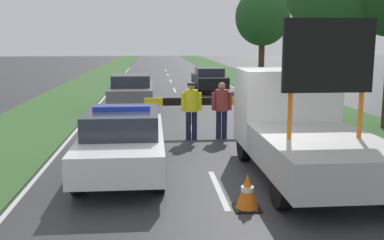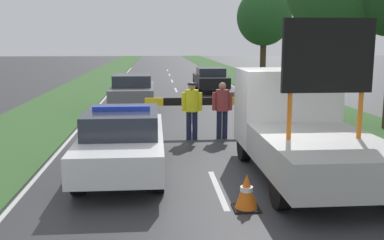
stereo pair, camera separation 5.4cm
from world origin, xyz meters
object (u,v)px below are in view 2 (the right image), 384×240
object	(u,v)px
police_car	(123,140)
road_barrier	(200,103)
pedestrian_civilian	(222,106)
utility_pole	(319,2)
police_officer	(192,106)
queued_car_suv_grey	(133,92)
roadside_tree_near_left	(264,17)
traffic_cone_near_police	(284,133)
traffic_cone_centre_front	(246,192)
work_truck	(300,126)
queued_car_sedan_black	(210,79)

from	to	relation	value
police_car	road_barrier	world-z (taller)	police_car
pedestrian_civilian	utility_pole	distance (m)	6.30
police_officer	queued_car_suv_grey	size ratio (longest dim) A/B	0.41
pedestrian_civilian	roadside_tree_near_left	distance (m)	16.47
road_barrier	police_officer	size ratio (longest dim) A/B	2.01
road_barrier	queued_car_suv_grey	bearing A→B (deg)	115.99
queued_car_suv_grey	utility_pole	world-z (taller)	utility_pole
queued_car_suv_grey	utility_pole	distance (m)	8.38
traffic_cone_near_police	traffic_cone_centre_front	world-z (taller)	traffic_cone_centre_front
police_car	road_barrier	bearing A→B (deg)	64.68
police_car	traffic_cone_centre_front	size ratio (longest dim) A/B	7.36
police_car	traffic_cone_near_police	xyz separation A→B (m)	(4.54, 2.62, -0.48)
police_car	pedestrian_civilian	xyz separation A→B (m)	(2.79, 3.40, 0.26)
road_barrier	pedestrian_civilian	xyz separation A→B (m)	(0.61, -0.76, 0.03)
roadside_tree_near_left	work_truck	bearing A→B (deg)	-101.01
work_truck	utility_pole	world-z (taller)	utility_pole
work_truck	traffic_cone_near_police	distance (m)	3.16
road_barrier	roadside_tree_near_left	xyz separation A→B (m)	(5.55, 14.58, 3.46)
road_barrier	police_officer	bearing A→B (deg)	-110.26
work_truck	traffic_cone_centre_front	world-z (taller)	work_truck
police_officer	queued_car_sedan_black	distance (m)	13.25
police_car	traffic_cone_near_police	bearing A→B (deg)	32.34
traffic_cone_centre_front	queued_car_sedan_black	size ratio (longest dim) A/B	0.15
roadside_tree_near_left	utility_pole	distance (m)	12.01
work_truck	queued_car_sedan_black	xyz separation A→B (m)	(0.02, 16.77, -0.36)
roadside_tree_near_left	traffic_cone_near_police	bearing A→B (deg)	-101.18
queued_car_sedan_black	traffic_cone_near_police	bearing A→B (deg)	92.15
pedestrian_civilian	traffic_cone_near_police	distance (m)	2.05
work_truck	queued_car_suv_grey	world-z (taller)	work_truck
police_officer	utility_pole	world-z (taller)	utility_pole
police_car	queued_car_sedan_black	xyz separation A→B (m)	(4.02, 16.39, -0.02)
police_car	queued_car_suv_grey	distance (m)	9.30
police_officer	roadside_tree_near_left	bearing A→B (deg)	-125.42
road_barrier	police_officer	distance (m)	0.91
road_barrier	traffic_cone_centre_front	world-z (taller)	road_barrier
pedestrian_civilian	traffic_cone_centre_front	distance (m)	5.98
work_truck	police_officer	xyz separation A→B (m)	(-2.15, 3.70, -0.06)
work_truck	pedestrian_civilian	bearing A→B (deg)	-69.34
pedestrian_civilian	traffic_cone_near_police	world-z (taller)	pedestrian_civilian
queued_car_suv_grey	police_car	bearing A→B (deg)	91.35
police_car	roadside_tree_near_left	bearing A→B (deg)	69.90
work_truck	road_barrier	xyz separation A→B (m)	(-1.83, 4.55, -0.11)
queued_car_suv_grey	roadside_tree_near_left	size ratio (longest dim) A/B	0.69
road_barrier	police_car	bearing A→B (deg)	-116.63
roadside_tree_near_left	police_officer	bearing A→B (deg)	-110.85
roadside_tree_near_left	police_car	bearing A→B (deg)	-112.40
police_car	road_barrier	xyz separation A→B (m)	(2.18, 4.16, 0.23)
work_truck	roadside_tree_near_left	world-z (taller)	roadside_tree_near_left
police_officer	traffic_cone_centre_front	xyz separation A→B (m)	(0.50, -5.84, -0.72)
queued_car_sedan_black	queued_car_suv_grey	bearing A→B (deg)	59.11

